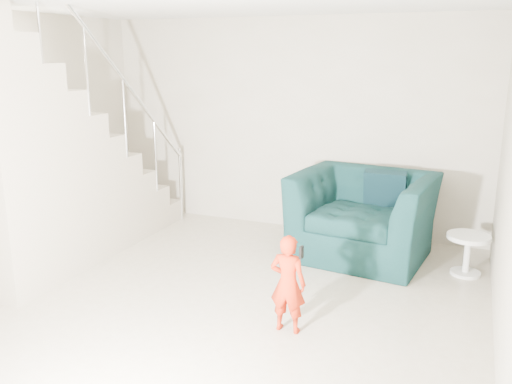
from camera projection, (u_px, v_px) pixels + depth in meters
floor at (190, 314)px, 4.82m from camera, size 5.50×5.50×0.00m
back_wall at (290, 125)px, 6.95m from camera, size 5.00×0.00×5.00m
armchair at (363, 215)px, 6.11m from camera, size 1.61×1.45×0.95m
toddler at (288, 284)px, 4.43m from camera, size 0.31×0.20×0.84m
side_table at (468, 248)px, 5.61m from camera, size 0.44×0.44×0.44m
staircase at (48, 179)px, 5.80m from camera, size 1.02×3.03×3.62m
cushion at (385, 190)px, 6.25m from camera, size 0.47×0.23×0.47m
throw at (313, 199)px, 6.35m from camera, size 0.04×0.45×0.50m
phone at (301, 252)px, 4.26m from camera, size 0.03×0.05×0.10m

